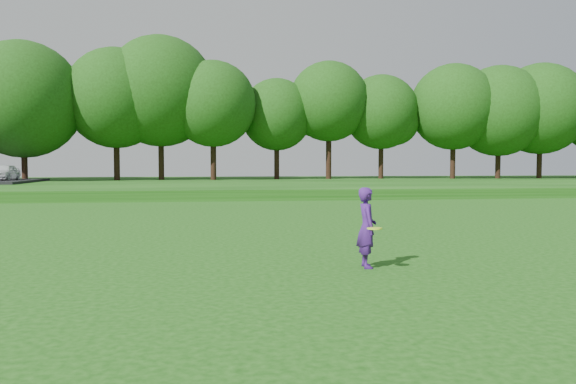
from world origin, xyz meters
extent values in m
plane|color=#15460D|center=(0.00, 0.00, 0.00)|extent=(140.00, 140.00, 0.00)
cube|color=#15460D|center=(0.00, 34.00, 0.30)|extent=(130.00, 30.00, 0.60)
cube|color=gray|center=(0.00, 20.00, 0.02)|extent=(130.00, 1.60, 0.04)
imported|color=white|center=(-14.00, 33.00, 1.38)|extent=(1.42, 3.52, 1.20)
imported|color=#441A76|center=(4.07, -0.54, 0.80)|extent=(0.40, 0.60, 1.59)
cylinder|color=#D3FF28|center=(4.10, -0.97, 0.83)|extent=(0.29, 0.29, 0.03)
camera|label=1|loc=(0.97, -11.23, 2.08)|focal=35.00mm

